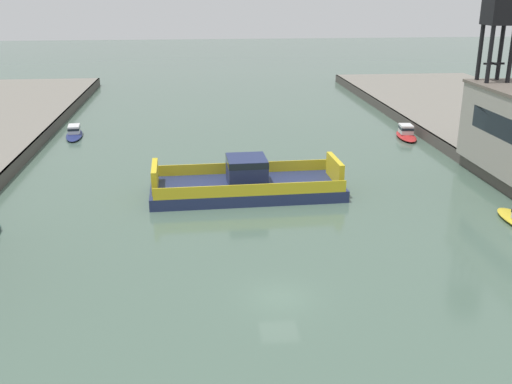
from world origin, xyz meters
TOP-DOWN VIEW (x-y plane):
  - ground_plane at (0.00, 0.00)m, footprint 400.00×400.00m
  - chain_ferry at (-0.39, 20.20)m, footprint 18.52×7.77m
  - moored_boat_near_left at (22.54, 40.63)m, footprint 2.89×6.50m
  - moored_boat_mid_left at (-21.38, 45.90)m, footprint 2.88×7.45m
  - crane_tower at (26.04, 26.28)m, footprint 2.91×2.91m

SIDE VIEW (x-z plane):
  - ground_plane at x=0.00m, z-range 0.00..0.00m
  - moored_boat_mid_left at x=-21.38m, z-range -0.18..1.26m
  - moored_boat_near_left at x=22.54m, z-range -0.22..1.50m
  - chain_ferry at x=-0.39m, z-range -0.74..2.99m
  - crane_tower at x=26.04m, z-range 5.77..22.55m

